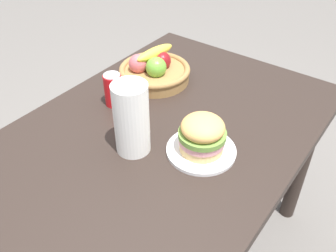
% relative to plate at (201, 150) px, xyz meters
% --- Properties ---
extents(dining_table, '(1.40, 0.90, 0.75)m').
position_rel_plate_xyz_m(dining_table, '(-0.03, 0.17, -0.11)').
color(dining_table, '#2D231E').
rests_on(dining_table, ground_plane).
extents(plate, '(0.22, 0.22, 0.01)m').
position_rel_plate_xyz_m(plate, '(0.00, 0.00, 0.00)').
color(plate, white).
rests_on(plate, dining_table).
extents(sandwich, '(0.15, 0.15, 0.12)m').
position_rel_plate_xyz_m(sandwich, '(-0.00, 0.00, 0.07)').
color(sandwich, '#E5BC75').
rests_on(sandwich, plate).
extents(soda_can, '(0.07, 0.07, 0.13)m').
position_rel_plate_xyz_m(soda_can, '(0.03, 0.41, 0.06)').
color(soda_can, red).
rests_on(soda_can, dining_table).
extents(fruit_basket, '(0.29, 0.29, 0.14)m').
position_rel_plate_xyz_m(fruit_basket, '(0.26, 0.39, 0.04)').
color(fruit_basket, '#9E7542').
rests_on(fruit_basket, dining_table).
extents(paper_towel_roll, '(0.11, 0.11, 0.24)m').
position_rel_plate_xyz_m(paper_towel_roll, '(-0.12, 0.18, 0.11)').
color(paper_towel_roll, white).
rests_on(paper_towel_roll, dining_table).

